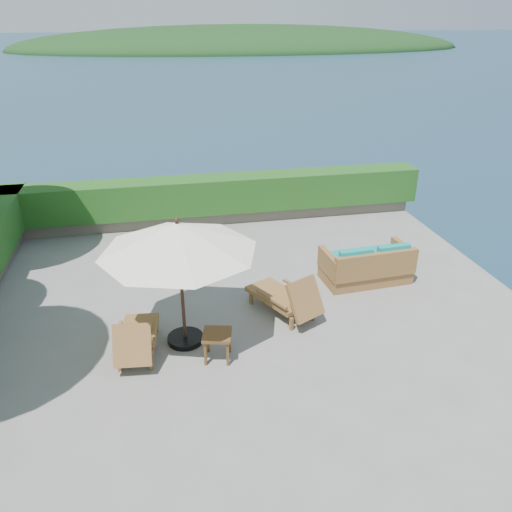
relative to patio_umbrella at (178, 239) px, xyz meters
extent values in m
plane|color=gray|center=(1.28, 0.32, -2.11)|extent=(12.00, 12.00, 0.00)
cube|color=#5E554B|center=(1.28, 0.32, -3.66)|extent=(12.00, 12.00, 3.00)
plane|color=#142E41|center=(1.28, 0.32, -5.11)|extent=(600.00, 600.00, 0.00)
ellipsoid|color=black|center=(26.28, 140.32, -5.11)|extent=(126.00, 57.60, 12.60)
cube|color=slate|center=(1.28, 5.92, -1.93)|extent=(12.00, 0.60, 0.36)
cube|color=#1E4413|center=(1.28, 5.92, -1.26)|extent=(12.40, 0.90, 1.00)
cylinder|color=black|center=(0.00, 0.00, -2.06)|extent=(0.74, 0.74, 0.11)
cylinder|color=#321B12|center=(0.00, 0.00, -0.91)|extent=(0.07, 0.07, 2.41)
cone|color=white|center=(0.00, 0.00, 0.03)|extent=(3.08, 3.08, 0.53)
sphere|color=#321B12|center=(0.00, 0.00, 0.34)|extent=(0.10, 0.10, 0.09)
cube|color=olive|center=(-1.18, -0.67, -1.99)|extent=(0.06, 0.06, 0.25)
cube|color=olive|center=(-0.64, -0.72, -1.99)|extent=(0.06, 0.06, 0.25)
cube|color=olive|center=(-1.06, 0.49, -1.99)|extent=(0.06, 0.06, 0.25)
cube|color=olive|center=(-0.52, 0.43, -1.99)|extent=(0.06, 0.06, 0.25)
cube|color=olive|center=(-0.84, -0.02, -1.82)|extent=(0.76, 1.32, 0.09)
cube|color=olive|center=(-0.91, -0.74, -1.55)|extent=(0.68, 0.47, 0.68)
cube|color=olive|center=(-1.19, -0.18, -1.68)|extent=(0.14, 0.82, 0.05)
cube|color=olive|center=(-0.53, -0.25, -1.68)|extent=(0.14, 0.82, 0.05)
cube|color=olive|center=(2.05, -0.04, -1.98)|extent=(0.09, 0.09, 0.27)
cube|color=olive|center=(2.58, 0.22, -1.98)|extent=(0.09, 0.09, 0.27)
cube|color=olive|center=(1.47, 1.08, -1.98)|extent=(0.09, 0.09, 0.27)
cube|color=olive|center=(2.00, 1.35, -1.98)|extent=(0.09, 0.09, 0.27)
cube|color=olive|center=(1.98, 0.75, -1.80)|extent=(1.25, 1.54, 0.10)
cube|color=olive|center=(2.34, 0.04, -1.50)|extent=(0.82, 0.71, 0.74)
cube|color=olive|center=(1.75, 0.40, -1.64)|extent=(0.47, 0.83, 0.05)
cube|color=olive|center=(2.39, 0.72, -1.64)|extent=(0.47, 0.83, 0.05)
cube|color=brown|center=(0.30, -0.78, -1.87)|extent=(0.06, 0.06, 0.48)
cube|color=brown|center=(0.68, -0.87, -1.87)|extent=(0.06, 0.06, 0.48)
cube|color=brown|center=(0.39, -0.40, -1.87)|extent=(0.06, 0.06, 0.48)
cube|color=brown|center=(0.77, -0.49, -1.87)|extent=(0.06, 0.06, 0.48)
cube|color=brown|center=(0.53, -0.64, -1.61)|extent=(0.60, 0.60, 0.05)
cube|color=olive|center=(4.25, 1.60, -1.90)|extent=(2.01, 1.11, 0.43)
cube|color=olive|center=(4.28, 1.15, -1.52)|extent=(1.96, 0.29, 0.60)
cube|color=olive|center=(3.32, 1.54, -1.57)|extent=(0.20, 0.98, 0.49)
cube|color=olive|center=(5.18, 1.67, -1.57)|extent=(0.20, 0.98, 0.49)
cube|color=#128986|center=(3.79, 1.62, -1.58)|extent=(0.90, 0.84, 0.20)
cube|color=#128986|center=(4.70, 1.69, -1.58)|extent=(0.90, 0.84, 0.20)
cube|color=#128986|center=(3.82, 1.22, -1.33)|extent=(0.77, 0.20, 0.39)
cube|color=#128986|center=(4.73, 1.29, -1.33)|extent=(0.77, 0.20, 0.39)
camera|label=1|loc=(-0.24, -7.87, 3.44)|focal=35.00mm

